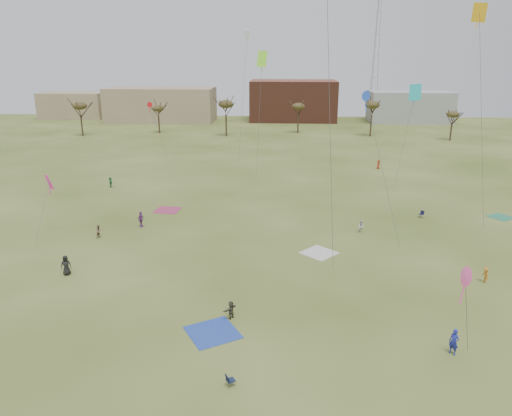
# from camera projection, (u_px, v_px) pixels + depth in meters

# --- Properties ---
(ground) EXTENTS (260.00, 260.00, 0.00)m
(ground) POSITION_uv_depth(u_px,v_px,m) (247.00, 324.00, 36.95)
(ground) COLOR #3E4E18
(ground) RESTS_ON ground
(flyer_near_right) EXTENTS (0.79, 0.81, 1.88)m
(flyer_near_right) POSITION_uv_depth(u_px,v_px,m) (454.00, 342.00, 33.02)
(flyer_near_right) COLOR #21289A
(flyer_near_right) RESTS_ON ground
(spectator_fore_b) EXTENTS (0.85, 0.92, 1.52)m
(spectator_fore_b) POSITION_uv_depth(u_px,v_px,m) (99.00, 231.00, 54.11)
(spectator_fore_b) COLOR #846954
(spectator_fore_b) RESTS_ON ground
(spectator_fore_c) EXTENTS (1.17, 1.36, 1.47)m
(spectator_fore_c) POSITION_uv_depth(u_px,v_px,m) (231.00, 310.00, 37.56)
(spectator_fore_c) COLOR brown
(spectator_fore_c) RESTS_ON ground
(flyer_mid_a) EXTENTS (1.05, 0.81, 1.92)m
(flyer_mid_a) POSITION_uv_depth(u_px,v_px,m) (66.00, 265.00, 44.94)
(flyer_mid_a) COLOR black
(flyer_mid_a) RESTS_ON ground
(flyer_mid_b) EXTENTS (0.64, 1.00, 1.48)m
(flyer_mid_b) POSITION_uv_depth(u_px,v_px,m) (485.00, 275.00, 43.49)
(flyer_mid_b) COLOR #B97022
(flyer_mid_b) RESTS_ON ground
(spectator_mid_d) EXTENTS (0.78, 1.20, 1.90)m
(spectator_mid_d) POSITION_uv_depth(u_px,v_px,m) (141.00, 219.00, 57.46)
(spectator_mid_d) COLOR #843E95
(spectator_mid_d) RESTS_ON ground
(spectator_mid_e) EXTENTS (0.89, 0.81, 1.48)m
(spectator_mid_e) POSITION_uv_depth(u_px,v_px,m) (361.00, 227.00, 55.67)
(spectator_mid_e) COLOR silver
(spectator_mid_e) RESTS_ON ground
(flyer_far_a) EXTENTS (1.00, 1.49, 1.54)m
(flyer_far_a) POSITION_uv_depth(u_px,v_px,m) (111.00, 182.00, 74.76)
(flyer_far_a) COLOR #22683F
(flyer_far_a) RESTS_ON ground
(flyer_far_b) EXTENTS (0.92, 0.93, 1.62)m
(flyer_far_b) POSITION_uv_depth(u_px,v_px,m) (378.00, 164.00, 86.64)
(flyer_far_b) COLOR #A3371B
(flyer_far_b) RESTS_ON ground
(blanket_blue) EXTENTS (4.78, 4.78, 0.03)m
(blanket_blue) POSITION_uv_depth(u_px,v_px,m) (213.00, 332.00, 35.83)
(blanket_blue) COLOR #2848AF
(blanket_blue) RESTS_ON ground
(blanket_cream) EXTENTS (4.38, 4.38, 0.03)m
(blanket_cream) POSITION_uv_depth(u_px,v_px,m) (319.00, 253.00, 50.15)
(blanket_cream) COLOR silver
(blanket_cream) RESTS_ON ground
(blanket_plum) EXTENTS (3.47, 3.47, 0.03)m
(blanket_plum) POSITION_uv_depth(u_px,v_px,m) (168.00, 210.00, 63.89)
(blanket_plum) COLOR #A7335C
(blanket_plum) RESTS_ON ground
(blanket_olive) EXTENTS (3.63, 3.63, 0.03)m
(blanket_olive) POSITION_uv_depth(u_px,v_px,m) (501.00, 217.00, 61.14)
(blanket_olive) COLOR #2E7F5C
(blanket_olive) RESTS_ON ground
(camp_chair_center) EXTENTS (0.73, 0.72, 0.87)m
(camp_chair_center) POSITION_uv_depth(u_px,v_px,m) (230.00, 382.00, 29.99)
(camp_chair_center) COLOR #141E38
(camp_chair_center) RESTS_ON ground
(camp_chair_right) EXTENTS (0.74, 0.73, 0.87)m
(camp_chair_right) POSITION_uv_depth(u_px,v_px,m) (421.00, 215.00, 60.99)
(camp_chair_right) COLOR #151335
(camp_chair_right) RESTS_ON ground
(kites_aloft) EXTENTS (54.68, 66.60, 27.84)m
(kites_aloft) POSITION_uv_depth(u_px,v_px,m) (279.00, 41.00, 56.60)
(kites_aloft) COLOR #8BF428
(kites_aloft) RESTS_ON ground
(tree_line) EXTENTS (117.44, 49.32, 8.91)m
(tree_line) POSITION_uv_depth(u_px,v_px,m) (261.00, 112.00, 110.20)
(tree_line) COLOR #3A2B1E
(tree_line) RESTS_ON ground
(building_tan) EXTENTS (32.00, 14.00, 10.00)m
(building_tan) POSITION_uv_depth(u_px,v_px,m) (161.00, 105.00, 146.79)
(building_tan) COLOR #937F60
(building_tan) RESTS_ON ground
(building_brick) EXTENTS (26.00, 16.00, 12.00)m
(building_brick) POSITION_uv_depth(u_px,v_px,m) (293.00, 100.00, 148.96)
(building_brick) COLOR brown
(building_brick) RESTS_ON ground
(building_grey) EXTENTS (24.00, 12.00, 9.00)m
(building_grey) POSITION_uv_depth(u_px,v_px,m) (410.00, 107.00, 145.52)
(building_grey) COLOR gray
(building_grey) RESTS_ON ground
(building_tan_west) EXTENTS (20.00, 12.00, 8.00)m
(building_tan_west) POSITION_uv_depth(u_px,v_px,m) (75.00, 105.00, 155.45)
(building_tan_west) COLOR #937F60
(building_tan_west) RESTS_ON ground
(radio_tower) EXTENTS (1.51, 1.72, 41.00)m
(radio_tower) POSITION_uv_depth(u_px,v_px,m) (376.00, 56.00, 148.28)
(radio_tower) COLOR #9EA3A8
(radio_tower) RESTS_ON ground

